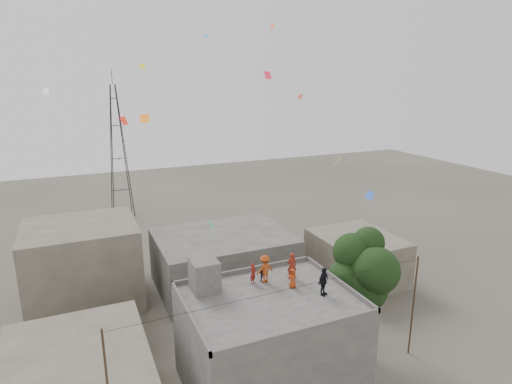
# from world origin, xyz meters

# --- Properties ---
(main_building) EXTENTS (10.00, 8.00, 6.10)m
(main_building) POSITION_xyz_m (0.00, 0.00, 3.05)
(main_building) COLOR #4A4745
(main_building) RESTS_ON ground
(parapet) EXTENTS (10.00, 8.00, 0.30)m
(parapet) POSITION_xyz_m (0.00, 0.00, 6.25)
(parapet) COLOR #4A4745
(parapet) RESTS_ON main_building
(stair_head_box) EXTENTS (1.60, 1.80, 2.00)m
(stair_head_box) POSITION_xyz_m (-3.20, 2.60, 7.10)
(stair_head_box) COLOR #4A4745
(stair_head_box) RESTS_ON main_building
(neighbor_north) EXTENTS (12.00, 9.00, 5.00)m
(neighbor_north) POSITION_xyz_m (2.00, 14.00, 2.50)
(neighbor_north) COLOR #4A4745
(neighbor_north) RESTS_ON ground
(neighbor_northwest) EXTENTS (9.00, 8.00, 7.00)m
(neighbor_northwest) POSITION_xyz_m (-10.00, 16.00, 3.50)
(neighbor_northwest) COLOR #565044
(neighbor_northwest) RESTS_ON ground
(neighbor_east) EXTENTS (7.00, 8.00, 4.40)m
(neighbor_east) POSITION_xyz_m (14.00, 10.00, 2.20)
(neighbor_east) COLOR #565044
(neighbor_east) RESTS_ON ground
(tree) EXTENTS (4.90, 4.60, 9.10)m
(tree) POSITION_xyz_m (7.37, 0.60, 6.10)
(tree) COLOR black
(tree) RESTS_ON ground
(utility_line) EXTENTS (20.12, 0.62, 7.40)m
(utility_line) POSITION_xyz_m (0.50, -1.25, 3.83)
(utility_line) COLOR black
(utility_line) RESTS_ON ground
(transmission_tower) EXTENTS (2.97, 2.97, 20.01)m
(transmission_tower) POSITION_xyz_m (-4.00, 40.00, 9.07)
(transmission_tower) COLOR black
(transmission_tower) RESTS_ON ground
(person_red_adult) EXTENTS (0.72, 0.54, 1.80)m
(person_red_adult) POSITION_xyz_m (2.49, 1.84, 7.00)
(person_red_adult) COLOR maroon
(person_red_adult) RESTS_ON main_building
(person_orange_child) EXTENTS (0.70, 0.73, 1.26)m
(person_orange_child) POSITION_xyz_m (1.94, 0.69, 6.73)
(person_orange_child) COLOR #B23A14
(person_orange_child) RESTS_ON main_building
(person_dark_child) EXTENTS (0.68, 0.63, 1.14)m
(person_dark_child) POSITION_xyz_m (0.56, 2.26, 6.67)
(person_dark_child) COLOR black
(person_dark_child) RESTS_ON main_building
(person_dark_adult) EXTENTS (1.13, 0.85, 1.78)m
(person_dark_adult) POSITION_xyz_m (3.19, -0.90, 6.99)
(person_dark_adult) COLOR black
(person_dark_adult) RESTS_ON main_building
(person_orange_adult) EXTENTS (1.28, 0.84, 1.86)m
(person_orange_adult) POSITION_xyz_m (0.66, 2.05, 7.03)
(person_orange_adult) COLOR #A23C12
(person_orange_adult) RESTS_ON main_building
(person_red_child) EXTENTS (0.60, 0.57, 1.39)m
(person_red_child) POSITION_xyz_m (-0.12, 2.17, 6.79)
(person_red_child) COLOR maroon
(person_red_child) RESTS_ON main_building
(kites) EXTENTS (20.75, 19.03, 12.91)m
(kites) POSITION_xyz_m (0.14, 6.26, 16.19)
(kites) COLOR red
(kites) RESTS_ON ground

